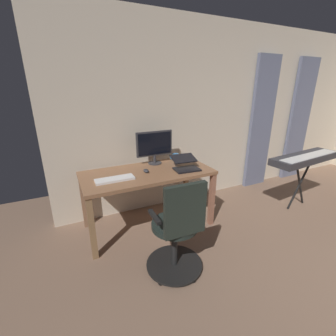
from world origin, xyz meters
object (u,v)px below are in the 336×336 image
(computer_monitor, at_px, (154,145))
(mug_tea, at_px, (175,157))
(computer_keyboard, at_px, (115,179))
(desk, at_px, (148,178))
(computer_mouse, at_px, (146,171))
(laptop, at_px, (186,165))
(office_chair, at_px, (178,232))
(piano_keyboard, at_px, (305,159))

(computer_monitor, bearing_deg, mug_tea, -179.24)
(computer_keyboard, bearing_deg, desk, -166.73)
(computer_keyboard, bearing_deg, computer_monitor, -150.77)
(computer_mouse, bearing_deg, computer_monitor, -130.58)
(laptop, relative_size, computer_mouse, 3.39)
(desk, height_order, office_chair, office_chair)
(computer_keyboard, relative_size, laptop, 1.25)
(computer_mouse, distance_m, mug_tea, 0.60)
(office_chair, bearing_deg, desk, 88.91)
(piano_keyboard, bearing_deg, computer_mouse, -17.38)
(computer_monitor, bearing_deg, office_chair, 77.25)
(desk, distance_m, computer_mouse, 0.11)
(computer_mouse, distance_m, piano_keyboard, 2.27)
(computer_monitor, height_order, computer_keyboard, computer_monitor)
(computer_monitor, distance_m, laptop, 0.50)
(office_chair, distance_m, piano_keyboard, 2.30)
(computer_keyboard, distance_m, laptop, 0.88)
(laptop, xyz_separation_m, mug_tea, (-0.06, -0.38, -0.01))
(laptop, xyz_separation_m, computer_mouse, (0.48, -0.11, -0.03))
(computer_mouse, bearing_deg, laptop, 167.21)
(desk, xyz_separation_m, office_chair, (0.05, 0.88, -0.21))
(office_chair, xyz_separation_m, mug_tea, (-0.57, -1.14, 0.34))
(computer_keyboard, xyz_separation_m, piano_keyboard, (-2.61, 0.41, -0.01))
(mug_tea, bearing_deg, computer_monitor, 0.76)
(office_chair, distance_m, computer_mouse, 0.92)
(piano_keyboard, bearing_deg, computer_keyboard, -13.69)
(computer_keyboard, height_order, mug_tea, mug_tea)
(office_chair, bearing_deg, computer_keyboard, 117.52)
(computer_monitor, xyz_separation_m, computer_mouse, (0.23, 0.26, -0.23))
(desk, relative_size, computer_mouse, 15.64)
(computer_keyboard, bearing_deg, mug_tea, -159.33)
(laptop, bearing_deg, computer_mouse, -7.45)
(computer_monitor, bearing_deg, desk, 50.96)
(mug_tea, distance_m, piano_keyboard, 1.84)
(desk, height_order, computer_mouse, computer_mouse)
(computer_keyboard, height_order, computer_mouse, computer_mouse)
(laptop, bearing_deg, mug_tea, -92.95)
(piano_keyboard, bearing_deg, desk, -17.86)
(desk, distance_m, laptop, 0.50)
(computer_mouse, bearing_deg, piano_keyboard, 167.40)
(computer_monitor, bearing_deg, laptop, 124.58)
(computer_monitor, distance_m, piano_keyboard, 2.14)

